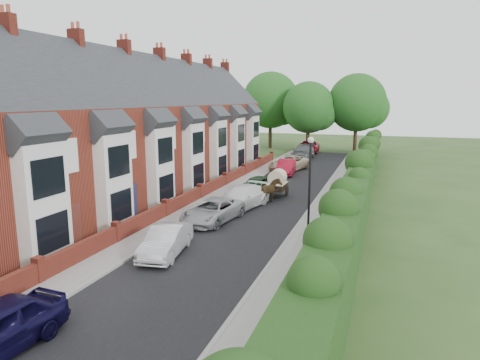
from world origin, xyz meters
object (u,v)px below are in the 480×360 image
Objects in this scene: car_black at (305,151)px; horse_cart at (277,181)px; car_red at (286,167)px; car_grey at (303,152)px; car_beige at (289,163)px; horse at (270,192)px; car_green at (256,186)px; car_silver_a at (166,241)px; car_white at (242,197)px; lamppost at (310,174)px; car_silver_b at (213,211)px.

horse_cart is (2.22, -23.13, 0.51)m from car_black.
car_grey is (-0.51, 11.20, 0.08)m from car_red.
car_beige is 2.68× the size of horse.
car_grey is 22.79m from horse.
car_silver_a is at bearing -81.89° from car_green.
car_white is 24.44m from car_grey.
car_grey is 2.77× the size of horse.
lamppost is 1.84× the size of horse_cart.
car_silver_b is 5.66m from horse.
car_white is 15.54m from car_beige.
horse_cart is at bearing 3.57° from car_green.
lamppost reaches higher than car_black.
car_black is at bearing -68.29° from horse.
car_beige is (0.26, 19.10, 0.08)m from car_silver_b.
car_grey reaches higher than car_beige.
car_white is at bearing -110.01° from horse_cart.
horse_cart reaches higher than car_silver_b.
car_white is at bearing -101.56° from car_black.
car_silver_b is 1.68× the size of horse_cart.
lamppost is at bearing -79.23° from car_grey.
lamppost reaches higher than car_silver_a.
car_silver_b is 0.89× the size of car_beige.
car_white is 4.13m from horse_cart.
car_black is (-0.24, 30.56, -0.01)m from car_silver_b.
car_silver_a reaches higher than car_black.
horse is (2.22, -25.27, 0.19)m from car_black.
car_green is (0.35, 7.60, 0.04)m from car_silver_b.
car_green is at bearing 94.87° from car_silver_b.
car_silver_b is 16.81m from car_red.
horse_cart is at bearing 82.63° from car_silver_b.
car_grey is (-5.69, 29.00, -2.50)m from lamppost.
car_beige is at bearing 80.46° from car_silver_a.
car_silver_a is at bearing -102.87° from car_black.
car_red is 2.32m from car_beige.
car_beige is (-5.45, 20.10, -2.56)m from lamppost.
car_black is at bearing 104.67° from car_white.
car_red reaches higher than car_black.
car_silver_a is 5.60m from car_silver_b.
horse_cart is (1.98, 7.43, 0.50)m from car_silver_b.
car_beige is (-0.10, 11.50, 0.04)m from car_green.
lamppost is 32.23m from car_black.
car_silver_b is at bearing 81.24° from car_silver_a.
car_white is at bearing -77.37° from car_green.
horse_cart is (1.41, 3.86, 0.44)m from car_white.
lamppost is 1.20× the size of car_red.
car_beige reaches higher than car_red.
horse is at bearing 70.83° from car_silver_a.
car_grey reaches higher than car_silver_a.
car_white reaches higher than car_silver_a.
car_silver_b is 2.38× the size of horse.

